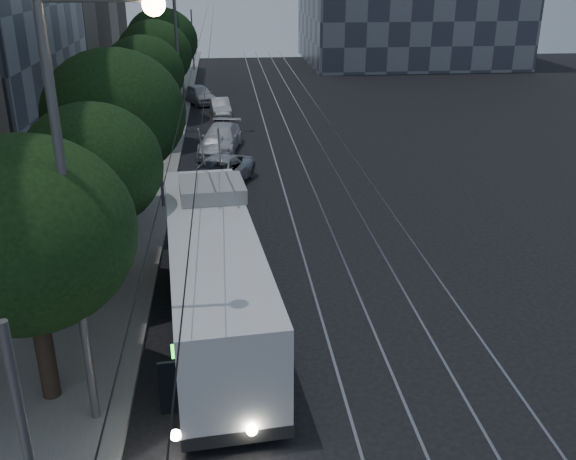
# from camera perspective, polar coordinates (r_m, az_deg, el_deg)

# --- Properties ---
(ground) EXTENTS (120.00, 120.00, 0.00)m
(ground) POSITION_cam_1_polar(r_m,az_deg,el_deg) (20.09, 2.10, -7.60)
(ground) COLOR black
(ground) RESTS_ON ground
(sidewalk) EXTENTS (5.00, 90.00, 0.15)m
(sidewalk) POSITION_cam_1_polar(r_m,az_deg,el_deg) (38.85, -13.10, 7.02)
(sidewalk) COLOR gray
(sidewalk) RESTS_ON ground
(tram_rails) EXTENTS (4.52, 90.00, 0.02)m
(tram_rails) POSITION_cam_1_polar(r_m,az_deg,el_deg) (38.86, 1.80, 7.50)
(tram_rails) COLOR gray
(tram_rails) RESTS_ON ground
(overhead_wires) EXTENTS (2.23, 90.00, 6.00)m
(overhead_wires) POSITION_cam_1_polar(r_m,az_deg,el_deg) (37.87, -9.69, 12.17)
(overhead_wires) COLOR black
(overhead_wires) RESTS_ON ground
(trolleybus) EXTENTS (3.54, 12.02, 5.63)m
(trolleybus) POSITION_cam_1_polar(r_m,az_deg,el_deg) (19.14, -6.62, -3.77)
(trolleybus) COLOR silver
(trolleybus) RESTS_ON ground
(pickup_silver) EXTENTS (4.12, 5.66, 1.43)m
(pickup_silver) POSITION_cam_1_polar(r_m,az_deg,el_deg) (31.41, -6.26, 5.05)
(pickup_silver) COLOR #B5B9BE
(pickup_silver) RESTS_ON ground
(car_white_a) EXTENTS (2.17, 3.80, 1.22)m
(car_white_a) POSITION_cam_1_polar(r_m,az_deg,el_deg) (36.79, -6.58, 7.46)
(car_white_a) COLOR white
(car_white_a) RESTS_ON ground
(car_white_b) EXTENTS (2.88, 5.25, 1.44)m
(car_white_b) POSITION_cam_1_polar(r_m,az_deg,el_deg) (37.88, -5.99, 8.10)
(car_white_b) COLOR silver
(car_white_b) RESTS_ON ground
(car_white_c) EXTENTS (1.62, 3.76, 1.21)m
(car_white_c) POSITION_cam_1_polar(r_m,az_deg,el_deg) (47.17, -6.03, 10.81)
(car_white_c) COLOR #B3B3B8
(car_white_c) RESTS_ON ground
(car_white_d) EXTENTS (3.14, 4.55, 1.44)m
(car_white_d) POSITION_cam_1_polar(r_m,az_deg,el_deg) (51.55, -7.87, 11.86)
(car_white_d) COLOR #BCBBC0
(car_white_d) RESTS_ON ground
(tree_0) EXTENTS (4.98, 4.98, 6.75)m
(tree_0) POSITION_cam_1_polar(r_m,az_deg,el_deg) (15.50, -22.33, -0.36)
(tree_0) COLOR black
(tree_0) RESTS_ON ground
(tree_1) EXTENTS (4.28, 4.28, 6.36)m
(tree_1) POSITION_cam_1_polar(r_m,az_deg,el_deg) (20.40, -17.00, 5.39)
(tree_1) COLOR black
(tree_1) RESTS_ON ground
(tree_2) EXTENTS (5.57, 5.57, 7.21)m
(tree_2) POSITION_cam_1_polar(r_m,az_deg,el_deg) (26.38, -15.17, 9.97)
(tree_2) COLOR black
(tree_2) RESTS_ON ground
(tree_3) EXTENTS (4.72, 4.72, 6.44)m
(tree_3) POSITION_cam_1_polar(r_m,az_deg,el_deg) (38.86, -12.75, 13.44)
(tree_3) COLOR black
(tree_3) RESTS_ON ground
(tree_4) EXTENTS (5.07, 5.07, 6.73)m
(tree_4) POSITION_cam_1_polar(r_m,az_deg,el_deg) (45.85, -11.80, 15.01)
(tree_4) COLOR black
(tree_4) RESTS_ON ground
(tree_5) EXTENTS (5.49, 5.49, 7.13)m
(tree_5) POSITION_cam_1_polar(r_m,az_deg,el_deg) (52.28, -11.15, 16.16)
(tree_5) COLOR black
(tree_5) RESTS_ON ground
(streetlamp_near) EXTENTS (2.40, 0.44, 9.89)m
(streetlamp_near) POSITION_cam_1_polar(r_m,az_deg,el_deg) (13.73, -17.65, 4.01)
(streetlamp_near) COLOR slate
(streetlamp_near) RESTS_ON ground
(streetlamp_far) EXTENTS (2.58, 0.44, 10.74)m
(streetlamp_far) POSITION_cam_1_polar(r_m,az_deg,el_deg) (41.75, -9.33, 17.23)
(streetlamp_far) COLOR slate
(streetlamp_far) RESTS_ON ground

